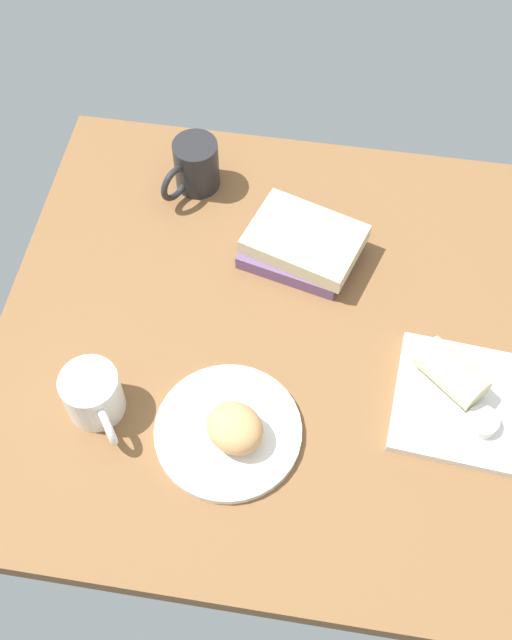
{
  "coord_description": "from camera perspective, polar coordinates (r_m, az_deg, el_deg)",
  "views": [
    {
      "loc": [
        -0.7,
        -66.98,
        116.37
      ],
      "look_at": [
        -11.25,
        0.04,
        7.0
      ],
      "focal_mm": 43.43,
      "sensor_mm": 36.0,
      "label": 1
    }
  ],
  "objects": [
    {
      "name": "dining_table",
      "position": [
        1.33,
        4.81,
        -1.8
      ],
      "size": [
        110.0,
        90.0,
        4.0
      ],
      "primitive_type": "cube",
      "color": "brown",
      "rests_on": "ground"
    },
    {
      "name": "coffee_mug",
      "position": [
        1.23,
        -11.89,
        -5.46
      ],
      "size": [
        10.62,
        12.44,
        8.89
      ],
      "color": "white",
      "rests_on": "dining_table"
    },
    {
      "name": "second_mug",
      "position": [
        1.47,
        -4.53,
        11.27
      ],
      "size": [
        9.46,
        12.77,
        10.23
      ],
      "color": "#262628",
      "rests_on": "dining_table"
    },
    {
      "name": "breakfast_wrap",
      "position": [
        1.26,
        14.25,
        -3.81
      ],
      "size": [
        12.36,
        11.78,
        5.94
      ],
      "primitive_type": "cylinder",
      "rotation": [
        1.57,
        0.0,
        0.86
      ],
      "color": "beige",
      "rests_on": "square_plate"
    },
    {
      "name": "round_plate",
      "position": [
        1.22,
        -2.07,
        -8.21
      ],
      "size": [
        23.09,
        23.09,
        1.4
      ],
      "primitive_type": "cylinder",
      "color": "white",
      "rests_on": "dining_table"
    },
    {
      "name": "square_plate",
      "position": [
        1.28,
        14.87,
        -5.91
      ],
      "size": [
        22.64,
        22.64,
        1.6
      ],
      "primitive_type": "cube",
      "rotation": [
        0.0,
        0.0,
        -0.08
      ],
      "color": "white",
      "rests_on": "dining_table"
    },
    {
      "name": "book_stack",
      "position": [
        1.38,
        3.37,
        5.56
      ],
      "size": [
        22.95,
        19.12,
        6.05
      ],
      "color": "#6B4C7A",
      "rests_on": "dining_table"
    },
    {
      "name": "sauce_cup",
      "position": [
        1.25,
        16.31,
        -7.21
      ],
      "size": [
        5.06,
        5.06,
        2.12
      ],
      "color": "silver",
      "rests_on": "square_plate"
    },
    {
      "name": "scone_pastry",
      "position": [
        1.18,
        -1.57,
        -7.97
      ],
      "size": [
        11.94,
        11.54,
        6.25
      ],
      "primitive_type": "ellipsoid",
      "rotation": [
        0.0,
        0.0,
        2.61
      ],
      "color": "tan",
      "rests_on": "round_plate"
    }
  ]
}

